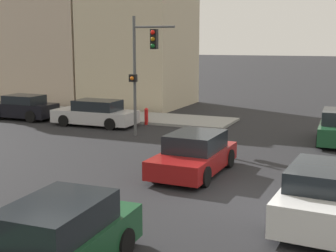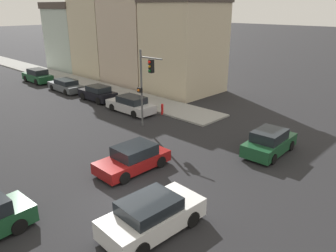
{
  "view_description": "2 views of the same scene",
  "coord_description": "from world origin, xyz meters",
  "px_view_note": "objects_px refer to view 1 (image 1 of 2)",
  "views": [
    {
      "loc": [
        -12.66,
        -3.04,
        4.41
      ],
      "look_at": [
        3.52,
        3.95,
        1.25
      ],
      "focal_mm": 50.0,
      "sensor_mm": 36.0,
      "label": 1
    },
    {
      "loc": [
        -8.32,
        -10.2,
        8.4
      ],
      "look_at": [
        3.98,
        1.64,
        2.14
      ],
      "focal_mm": 35.0,
      "sensor_mm": 36.0,
      "label": 2
    }
  ],
  "objects_px": {
    "crossing_car_1": "(194,154)",
    "parked_car_0": "(96,114)",
    "crossing_car_3": "(326,195)",
    "parked_car_1": "(23,108)",
    "traffic_signal": "(143,59)",
    "fire_hydrant": "(146,116)",
    "crossing_car_0": "(54,245)"
  },
  "relations": [
    {
      "from": "parked_car_0",
      "to": "parked_car_1",
      "type": "relative_size",
      "value": 1.13
    },
    {
      "from": "crossing_car_1",
      "to": "crossing_car_3",
      "type": "bearing_deg",
      "value": 58.54
    },
    {
      "from": "crossing_car_3",
      "to": "parked_car_1",
      "type": "bearing_deg",
      "value": 64.21
    },
    {
      "from": "fire_hydrant",
      "to": "crossing_car_1",
      "type": "bearing_deg",
      "value": -144.4
    },
    {
      "from": "crossing_car_3",
      "to": "fire_hydrant",
      "type": "distance_m",
      "value": 14.9
    },
    {
      "from": "parked_car_0",
      "to": "parked_car_1",
      "type": "distance_m",
      "value": 5.06
    },
    {
      "from": "crossing_car_0",
      "to": "crossing_car_3",
      "type": "height_order",
      "value": "crossing_car_0"
    },
    {
      "from": "traffic_signal",
      "to": "parked_car_1",
      "type": "bearing_deg",
      "value": -105.25
    },
    {
      "from": "crossing_car_3",
      "to": "fire_hydrant",
      "type": "bearing_deg",
      "value": 46.24
    },
    {
      "from": "traffic_signal",
      "to": "crossing_car_0",
      "type": "distance_m",
      "value": 14.02
    },
    {
      "from": "traffic_signal",
      "to": "fire_hydrant",
      "type": "bearing_deg",
      "value": -159.86
    },
    {
      "from": "crossing_car_1",
      "to": "parked_car_0",
      "type": "bearing_deg",
      "value": -128.23
    },
    {
      "from": "parked_car_1",
      "to": "crossing_car_0",
      "type": "bearing_deg",
      "value": 131.02
    },
    {
      "from": "parked_car_0",
      "to": "fire_hydrant",
      "type": "xyz_separation_m",
      "value": [
        1.38,
        -2.35,
        -0.17
      ]
    },
    {
      "from": "crossing_car_3",
      "to": "parked_car_1",
      "type": "distance_m",
      "value": 20.09
    },
    {
      "from": "crossing_car_1",
      "to": "parked_car_0",
      "type": "relative_size",
      "value": 0.91
    },
    {
      "from": "traffic_signal",
      "to": "crossing_car_3",
      "type": "distance_m",
      "value": 12.26
    },
    {
      "from": "crossing_car_3",
      "to": "crossing_car_0",
      "type": "bearing_deg",
      "value": 142.01
    },
    {
      "from": "crossing_car_1",
      "to": "parked_car_1",
      "type": "relative_size",
      "value": 1.03
    },
    {
      "from": "parked_car_1",
      "to": "fire_hydrant",
      "type": "bearing_deg",
      "value": -171.89
    },
    {
      "from": "traffic_signal",
      "to": "parked_car_0",
      "type": "xyz_separation_m",
      "value": [
        1.57,
        3.66,
        -3.0
      ]
    },
    {
      "from": "crossing_car_0",
      "to": "traffic_signal",
      "type": "bearing_deg",
      "value": -162.96
    },
    {
      "from": "crossing_car_0",
      "to": "parked_car_0",
      "type": "height_order",
      "value": "crossing_car_0"
    },
    {
      "from": "parked_car_0",
      "to": "fire_hydrant",
      "type": "bearing_deg",
      "value": -150.62
    },
    {
      "from": "crossing_car_1",
      "to": "fire_hydrant",
      "type": "relative_size",
      "value": 4.49
    },
    {
      "from": "crossing_car_3",
      "to": "parked_car_0",
      "type": "height_order",
      "value": "crossing_car_3"
    },
    {
      "from": "crossing_car_0",
      "to": "crossing_car_3",
      "type": "bearing_deg",
      "value": 136.84
    },
    {
      "from": "crossing_car_1",
      "to": "fire_hydrant",
      "type": "distance_m",
      "value": 9.79
    },
    {
      "from": "fire_hydrant",
      "to": "crossing_car_0",
      "type": "bearing_deg",
      "value": -159.83
    },
    {
      "from": "traffic_signal",
      "to": "crossing_car_3",
      "type": "xyz_separation_m",
      "value": [
        -7.88,
        -8.91,
        -2.95
      ]
    },
    {
      "from": "crossing_car_3",
      "to": "parked_car_1",
      "type": "xyz_separation_m",
      "value": [
        9.65,
        17.62,
        -0.02
      ]
    },
    {
      "from": "crossing_car_1",
      "to": "parked_car_1",
      "type": "height_order",
      "value": "parked_car_1"
    }
  ]
}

